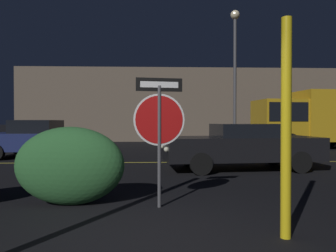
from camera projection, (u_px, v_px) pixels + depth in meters
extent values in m
plane|color=black|center=(145.00, 246.00, 3.73)|extent=(260.00, 260.00, 0.00)
cube|color=gold|center=(152.00, 162.00, 11.29)|extent=(38.56, 0.12, 0.01)
cylinder|color=#4C4C51|center=(159.00, 147.00, 5.40)|extent=(0.06, 0.06, 2.01)
cylinder|color=white|center=(159.00, 120.00, 5.39)|extent=(0.85, 0.15, 0.86)
cylinder|color=#B71414|center=(159.00, 120.00, 5.39)|extent=(0.79, 0.15, 0.80)
cube|color=black|center=(159.00, 85.00, 5.39)|extent=(0.77, 0.15, 0.22)
cube|color=white|center=(159.00, 85.00, 5.39)|extent=(0.63, 0.14, 0.10)
cylinder|color=yellow|center=(286.00, 128.00, 3.97)|extent=(0.13, 0.13, 2.68)
ellipsoid|color=#2D6633|center=(70.00, 166.00, 5.56)|extent=(1.85, 0.81, 1.33)
cube|color=navy|center=(40.00, 141.00, 12.75)|extent=(4.05, 2.13, 0.67)
cube|color=black|center=(37.00, 126.00, 12.74)|extent=(1.66, 1.74, 0.50)
cylinder|color=black|center=(78.00, 148.00, 13.68)|extent=(0.61, 0.23, 0.60)
cylinder|color=black|center=(64.00, 152.00, 11.81)|extent=(0.61, 0.23, 0.60)
cylinder|color=black|center=(20.00, 148.00, 13.70)|extent=(0.61, 0.23, 0.60)
sphere|color=#F4EFCC|center=(95.00, 140.00, 13.33)|extent=(0.14, 0.14, 0.14)
sphere|color=#F4EFCC|center=(87.00, 142.00, 12.13)|extent=(0.14, 0.14, 0.14)
cube|color=black|center=(241.00, 148.00, 9.63)|extent=(4.63, 2.14, 0.66)
cube|color=black|center=(245.00, 130.00, 9.64)|extent=(1.92, 1.66, 0.38)
cylinder|color=black|center=(201.00, 164.00, 8.62)|extent=(0.62, 0.25, 0.60)
cylinder|color=black|center=(189.00, 157.00, 10.29)|extent=(0.62, 0.25, 0.60)
cylinder|color=black|center=(300.00, 162.00, 8.98)|extent=(0.62, 0.25, 0.60)
cylinder|color=black|center=(273.00, 156.00, 10.64)|extent=(0.62, 0.25, 0.60)
sphere|color=#F4EFCC|center=(166.00, 149.00, 8.80)|extent=(0.14, 0.14, 0.14)
sphere|color=#F4EFCC|center=(162.00, 146.00, 9.87)|extent=(0.14, 0.14, 0.14)
cube|color=gold|center=(279.00, 121.00, 16.90)|extent=(2.34, 2.35, 2.12)
cube|color=black|center=(279.00, 112.00, 16.89)|extent=(2.12, 2.39, 0.93)
cube|color=gold|center=(331.00, 116.00, 17.20)|extent=(3.73, 2.59, 2.59)
cylinder|color=black|center=(290.00, 142.00, 15.80)|extent=(0.86, 0.34, 0.84)
cylinder|color=black|center=(270.00, 139.00, 18.04)|extent=(0.86, 0.34, 0.84)
cylinder|color=black|center=(330.00, 139.00, 18.41)|extent=(0.86, 0.34, 0.84)
cylinder|color=#4C4C51|center=(235.00, 84.00, 16.72)|extent=(0.16, 0.16, 6.61)
sphere|color=#F9E5B2|center=(235.00, 15.00, 16.67)|extent=(0.47, 0.47, 0.47)
cube|color=#6B5B4C|center=(184.00, 106.00, 24.30)|extent=(23.50, 3.22, 5.17)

